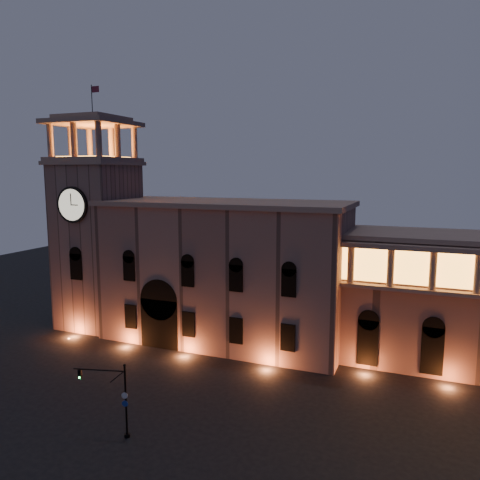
{
  "coord_description": "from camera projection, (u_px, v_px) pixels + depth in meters",
  "views": [
    {
      "loc": [
        21.03,
        -30.62,
        21.04
      ],
      "look_at": [
        2.44,
        16.0,
        13.78
      ],
      "focal_mm": 35.0,
      "sensor_mm": 36.0,
      "label": 1
    }
  ],
  "objects": [
    {
      "name": "ground",
      "position": [
        142.0,
        428.0,
        38.88
      ],
      "size": [
        160.0,
        160.0,
        0.0
      ],
      "primitive_type": "plane",
      "color": "black",
      "rests_on": "ground"
    },
    {
      "name": "government_building",
      "position": [
        224.0,
        271.0,
        58.54
      ],
      "size": [
        30.8,
        12.8,
        17.6
      ],
      "color": "#8B665B",
      "rests_on": "ground"
    },
    {
      "name": "clock_tower",
      "position": [
        98.0,
        236.0,
        63.89
      ],
      "size": [
        9.8,
        9.8,
        32.4
      ],
      "color": "#8B665B",
      "rests_on": "ground"
    },
    {
      "name": "traffic_light",
      "position": [
        117.0,
        398.0,
        37.16
      ],
      "size": [
        4.38,
        1.36,
        6.17
      ],
      "rotation": [
        0.0,
        0.0,
        0.25
      ],
      "color": "black",
      "rests_on": "ground"
    }
  ]
}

